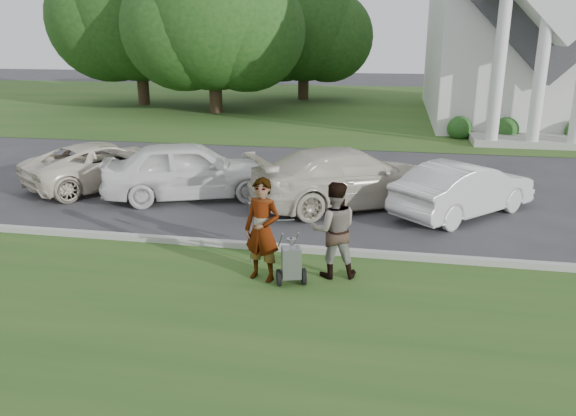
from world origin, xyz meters
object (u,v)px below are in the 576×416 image
(tree_far, at_px, (138,15))
(tree_back, at_px, (304,31))
(tree_left, at_px, (213,23))
(person_right, at_px, (334,231))
(car_c, at_px, (349,177))
(car_b, at_px, (190,170))
(church, at_px, (523,6))
(parking_meter_near, at_px, (250,225))
(striping_cart, at_px, (291,263))
(car_a, at_px, (107,164))
(person_left, at_px, (262,231))
(car_d, at_px, (464,189))

(tree_far, xyz_separation_m, tree_back, (10.00, 5.00, -0.97))
(tree_left, xyz_separation_m, person_right, (9.59, -22.54, -4.17))
(car_c, bearing_deg, car_b, 59.10)
(church, distance_m, tree_back, 14.77)
(church, distance_m, parking_meter_near, 25.58)
(car_c, bearing_deg, striping_cart, 141.49)
(car_a, bearing_deg, person_right, 179.55)
(tree_left, distance_m, car_a, 17.69)
(person_left, xyz_separation_m, parking_meter_near, (-0.42, 0.73, -0.17))
(parking_meter_near, xyz_separation_m, car_b, (-2.91, 4.38, 0.00))
(striping_cart, relative_size, car_c, 0.21)
(car_a, relative_size, car_d, 1.16)
(striping_cart, distance_m, person_right, 1.04)
(tree_left, height_order, car_a, tree_left)
(parking_meter_near, relative_size, car_b, 0.27)
(tree_far, height_order, car_d, tree_far)
(tree_far, bearing_deg, church, -4.66)
(tree_far, bearing_deg, person_left, -61.15)
(tree_left, relative_size, car_c, 1.95)
(parking_meter_near, xyz_separation_m, car_a, (-5.91, 5.19, -0.15))
(person_left, bearing_deg, church, 86.34)
(tree_far, relative_size, person_left, 5.87)
(striping_cart, xyz_separation_m, parking_meter_near, (-1.00, 0.87, 0.39))
(tree_far, distance_m, car_c, 26.33)
(church, height_order, car_b, church)
(striping_cart, distance_m, car_a, 9.20)
(tree_left, relative_size, person_right, 5.65)
(car_a, height_order, car_d, car_d)
(church, xyz_separation_m, person_left, (-8.73, -24.07, -4.95))
(person_right, relative_size, car_c, 0.35)
(person_left, bearing_deg, striping_cart, 2.88)
(car_b, bearing_deg, person_left, -167.85)
(striping_cart, height_order, car_c, car_c)
(car_d, bearing_deg, parking_meter_near, 85.58)
(tree_back, distance_m, car_d, 27.65)
(parking_meter_near, bearing_deg, church, 68.59)
(car_b, height_order, car_d, car_b)
(tree_far, height_order, car_a, tree_far)
(car_b, bearing_deg, car_a, 53.81)
(person_right, bearing_deg, tree_far, -70.91)
(tree_back, relative_size, striping_cart, 8.34)
(tree_far, xyz_separation_m, car_d, (18.46, -21.01, -5.00))
(tree_left, relative_size, tree_back, 1.11)
(striping_cart, bearing_deg, person_right, 19.09)
(person_right, bearing_deg, tree_back, -91.94)
(tree_far, relative_size, parking_meter_near, 8.92)
(person_right, relative_size, car_b, 0.39)
(tree_left, distance_m, car_d, 22.34)
(person_right, height_order, car_d, person_right)
(tree_left, distance_m, parking_meter_near, 23.94)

